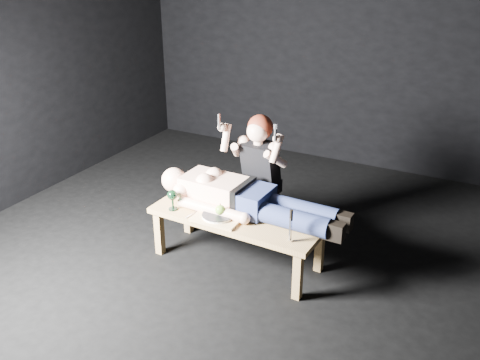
{
  "coord_description": "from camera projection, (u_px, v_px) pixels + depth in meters",
  "views": [
    {
      "loc": [
        1.91,
        -3.59,
        2.52
      ],
      "look_at": [
        0.08,
        -0.11,
        0.75
      ],
      "focal_mm": 39.69,
      "sensor_mm": 36.0,
      "label": 1
    }
  ],
  "objects": [
    {
      "name": "carving_knife",
      "position": [
        291.0,
        226.0,
        3.96
      ],
      "size": [
        0.04,
        0.04,
        0.27
      ],
      "primitive_type": null,
      "rotation": [
        0.0,
        0.0,
        -0.03
      ],
      "color": "#B2B2B7",
      "rests_on": "table"
    },
    {
      "name": "knife_flat",
      "position": [
        229.0,
        226.0,
        4.23
      ],
      "size": [
        0.08,
        0.15,
        0.01
      ],
      "primitive_type": "cube",
      "rotation": [
        0.0,
        0.0,
        -0.43
      ],
      "color": "#B2B2B7",
      "rests_on": "table"
    },
    {
      "name": "apple",
      "position": [
        220.0,
        210.0,
        4.3
      ],
      "size": [
        0.08,
        0.08,
        0.08
      ],
      "primitive_type": "sphere",
      "color": "#6CAE2C",
      "rests_on": "plate"
    },
    {
      "name": "serving_tray",
      "position": [
        218.0,
        218.0,
        4.33
      ],
      "size": [
        0.4,
        0.29,
        0.02
      ],
      "primitive_type": "cube",
      "rotation": [
        0.0,
        0.0,
        0.03
      ],
      "color": "tan",
      "rests_on": "table"
    },
    {
      "name": "back_wall",
      "position": [
        339.0,
        38.0,
        6.14
      ],
      "size": [
        5.0,
        0.0,
        5.0
      ],
      "primitive_type": "plane",
      "rotation": [
        1.57,
        0.0,
        0.0
      ],
      "color": "black",
      "rests_on": "ground"
    },
    {
      "name": "goblet",
      "position": [
        173.0,
        200.0,
        4.45
      ],
      "size": [
        0.09,
        0.09,
        0.18
      ],
      "primitive_type": null,
      "rotation": [
        0.0,
        0.0,
        -0.03
      ],
      "color": "black",
      "rests_on": "table"
    },
    {
      "name": "plate",
      "position": [
        218.0,
        215.0,
        4.32
      ],
      "size": [
        0.27,
        0.27,
        0.02
      ],
      "primitive_type": "cylinder",
      "rotation": [
        0.0,
        0.0,
        0.03
      ],
      "color": "white",
      "rests_on": "serving_tray"
    },
    {
      "name": "lying_man",
      "position": [
        249.0,
        196.0,
        4.41
      ],
      "size": [
        1.6,
        0.54,
        0.29
      ],
      "primitive_type": null,
      "rotation": [
        0.0,
        0.0,
        -0.03
      ],
      "color": "beige",
      "rests_on": "table"
    },
    {
      "name": "table",
      "position": [
        237.0,
        239.0,
        4.49
      ],
      "size": [
        1.48,
        0.6,
        0.45
      ],
      "primitive_type": "cube",
      "rotation": [
        0.0,
        0.0,
        -0.03
      ],
      "color": "#AA8850",
      "rests_on": "ground"
    },
    {
      "name": "ground",
      "position": [
        238.0,
        250.0,
        4.74
      ],
      "size": [
        5.0,
        5.0,
        0.0
      ],
      "primitive_type": "plane",
      "color": "black",
      "rests_on": "ground"
    },
    {
      "name": "kneeling_woman",
      "position": [
        264.0,
        174.0,
        4.76
      ],
      "size": [
        0.71,
        0.78,
        1.23
      ],
      "primitive_type": null,
      "rotation": [
        0.0,
        0.0,
        -0.08
      ],
      "color": "black",
      "rests_on": "ground"
    },
    {
      "name": "fork_flat",
      "position": [
        192.0,
        214.0,
        4.4
      ],
      "size": [
        0.04,
        0.16,
        0.01
      ],
      "primitive_type": "cube",
      "rotation": [
        0.0,
        0.0,
        -0.15
      ],
      "color": "#B2B2B7",
      "rests_on": "table"
    },
    {
      "name": "spoon_flat",
      "position": [
        235.0,
        221.0,
        4.31
      ],
      "size": [
        0.11,
        0.13,
        0.01
      ],
      "primitive_type": "cube",
      "rotation": [
        0.0,
        0.0,
        0.7
      ],
      "color": "#B2B2B7",
      "rests_on": "table"
    }
  ]
}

